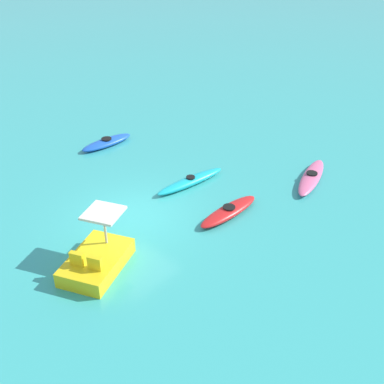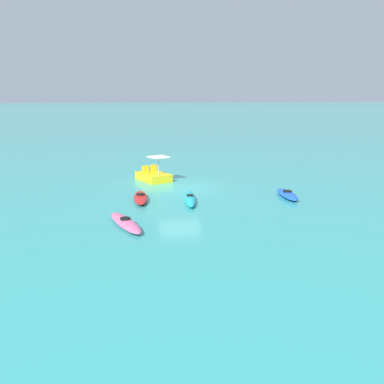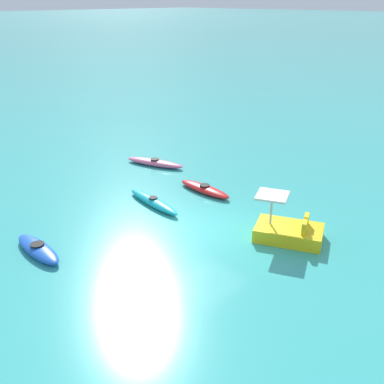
{
  "view_description": "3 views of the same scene",
  "coord_description": "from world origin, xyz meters",
  "px_view_note": "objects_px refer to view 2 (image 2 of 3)",
  "views": [
    {
      "loc": [
        -9.07,
        -11.52,
        9.8
      ],
      "look_at": [
        1.96,
        -1.04,
        0.62
      ],
      "focal_mm": 44.91,
      "sensor_mm": 36.0,
      "label": 1
    },
    {
      "loc": [
        23.6,
        -3.19,
        5.42
      ],
      "look_at": [
        3.17,
        0.2,
        0.53
      ],
      "focal_mm": 38.36,
      "sensor_mm": 36.0,
      "label": 2
    },
    {
      "loc": [
        -10.19,
        11.56,
        8.15
      ],
      "look_at": [
        2.45,
        -1.61,
        0.27
      ],
      "focal_mm": 42.16,
      "sensor_mm": 36.0,
      "label": 3
    }
  ],
  "objects_px": {
    "kayak_pink": "(125,223)",
    "pedal_boat_yellow": "(154,176)",
    "kayak_red": "(141,198)",
    "kayak_cyan": "(190,199)",
    "kayak_blue": "(287,194)"
  },
  "relations": [
    {
      "from": "kayak_pink",
      "to": "pedal_boat_yellow",
      "type": "distance_m",
      "value": 9.6
    },
    {
      "from": "kayak_red",
      "to": "kayak_cyan",
      "type": "bearing_deg",
      "value": 75.76
    },
    {
      "from": "kayak_pink",
      "to": "kayak_cyan",
      "type": "height_order",
      "value": "same"
    },
    {
      "from": "kayak_blue",
      "to": "kayak_pink",
      "type": "bearing_deg",
      "value": -67.01
    },
    {
      "from": "kayak_blue",
      "to": "kayak_cyan",
      "type": "bearing_deg",
      "value": -89.37
    },
    {
      "from": "kayak_blue",
      "to": "kayak_red",
      "type": "bearing_deg",
      "value": -94.22
    },
    {
      "from": "kayak_red",
      "to": "kayak_pink",
      "type": "distance_m",
      "value": 4.38
    },
    {
      "from": "kayak_blue",
      "to": "kayak_pink",
      "type": "xyz_separation_m",
      "value": [
        3.71,
        -8.75,
        -0.0
      ]
    },
    {
      "from": "kayak_red",
      "to": "kayak_pink",
      "type": "xyz_separation_m",
      "value": [
        4.3,
        -0.83,
        -0.0
      ]
    },
    {
      "from": "kayak_red",
      "to": "kayak_pink",
      "type": "bearing_deg",
      "value": -10.87
    },
    {
      "from": "kayak_cyan",
      "to": "pedal_boat_yellow",
      "type": "distance_m",
      "value": 5.95
    },
    {
      "from": "kayak_pink",
      "to": "kayak_cyan",
      "type": "bearing_deg",
      "value": 137.36
    },
    {
      "from": "kayak_pink",
      "to": "pedal_boat_yellow",
      "type": "bearing_deg",
      "value": 168.63
    },
    {
      "from": "kayak_cyan",
      "to": "pedal_boat_yellow",
      "type": "relative_size",
      "value": 1.2
    },
    {
      "from": "kayak_cyan",
      "to": "kayak_pink",
      "type": "bearing_deg",
      "value": -42.64
    }
  ]
}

